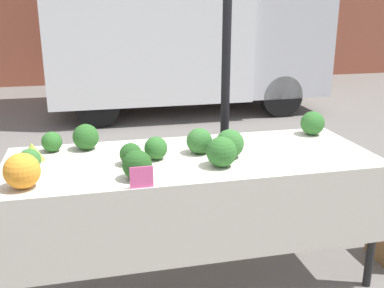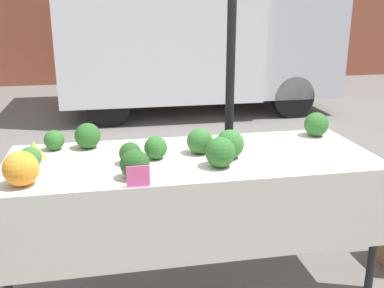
# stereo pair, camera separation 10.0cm
# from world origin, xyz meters

# --- Properties ---
(ground_plane) EXTENTS (40.00, 40.00, 0.00)m
(ground_plane) POSITION_xyz_m (0.00, 0.00, 0.00)
(ground_plane) COLOR slate
(tent_pole) EXTENTS (0.07, 0.07, 2.54)m
(tent_pole) POSITION_xyz_m (0.47, 0.83, 1.27)
(tent_pole) COLOR black
(tent_pole) RESTS_ON ground_plane
(parked_truck) EXTENTS (4.36, 2.24, 2.55)m
(parked_truck) POSITION_xyz_m (0.85, 4.92, 1.33)
(parked_truck) COLOR white
(parked_truck) RESTS_ON ground_plane
(market_table) EXTENTS (2.25, 0.87, 0.83)m
(market_table) POSITION_xyz_m (0.00, -0.07, 0.74)
(market_table) COLOR beige
(market_table) RESTS_ON ground_plane
(orange_cauliflower) EXTENTS (0.18, 0.18, 0.18)m
(orange_cauliflower) POSITION_xyz_m (-0.95, -0.29, 0.93)
(orange_cauliflower) COLOR orange
(orange_cauliflower) RESTS_ON market_table
(romanesco_head) EXTENTS (0.14, 0.14, 0.11)m
(romanesco_head) POSITION_xyz_m (-0.94, 0.14, 0.89)
(romanesco_head) COLOR #93B238
(romanesco_head) RESTS_ON market_table
(broccoli_head_0) EXTENTS (0.13, 0.13, 0.13)m
(broccoli_head_0) POSITION_xyz_m (-0.38, -0.06, 0.90)
(broccoli_head_0) COLOR #23511E
(broccoli_head_0) RESTS_ON market_table
(broccoli_head_1) EXTENTS (0.14, 0.14, 0.14)m
(broccoli_head_1) POSITION_xyz_m (-0.22, 0.00, 0.90)
(broccoli_head_1) COLOR #2D6628
(broccoli_head_1) RESTS_ON market_table
(broccoli_head_2) EXTENTS (0.18, 0.18, 0.18)m
(broccoli_head_2) POSITION_xyz_m (0.12, -0.21, 0.92)
(broccoli_head_2) COLOR #2D6628
(broccoli_head_2) RESTS_ON market_table
(broccoli_head_3) EXTENTS (0.13, 0.13, 0.13)m
(broccoli_head_3) POSITION_xyz_m (-0.84, 0.30, 0.90)
(broccoli_head_3) COLOR #2D6628
(broccoli_head_3) RESTS_ON market_table
(broccoli_head_4) EXTENTS (0.16, 0.16, 0.16)m
(broccoli_head_4) POSITION_xyz_m (0.06, 0.05, 0.91)
(broccoli_head_4) COLOR #336B2D
(broccoli_head_4) RESTS_ON market_table
(broccoli_head_5) EXTENTS (0.17, 0.17, 0.17)m
(broccoli_head_5) POSITION_xyz_m (-0.63, 0.29, 0.92)
(broccoli_head_5) COLOR #285B23
(broccoli_head_5) RESTS_ON market_table
(broccoli_head_6) EXTENTS (0.17, 0.17, 0.17)m
(broccoli_head_6) POSITION_xyz_m (0.22, -0.07, 0.92)
(broccoli_head_6) COLOR #336B2D
(broccoli_head_6) RESTS_ON market_table
(broccoli_head_7) EXTENTS (0.16, 0.16, 0.16)m
(broccoli_head_7) POSITION_xyz_m (-0.37, -0.29, 0.91)
(broccoli_head_7) COLOR #23511E
(broccoli_head_7) RESTS_ON market_table
(broccoli_head_8) EXTENTS (0.17, 0.17, 0.17)m
(broccoli_head_8) POSITION_xyz_m (0.95, 0.27, 0.92)
(broccoli_head_8) COLOR #2D6628
(broccoli_head_8) RESTS_ON market_table
(broccoli_head_9) EXTENTS (0.13, 0.13, 0.13)m
(broccoli_head_9) POSITION_xyz_m (-0.94, -0.03, 0.90)
(broccoli_head_9) COLOR #336B2D
(broccoli_head_9) RESTS_ON market_table
(price_sign) EXTENTS (0.12, 0.01, 0.11)m
(price_sign) POSITION_xyz_m (-0.36, -0.42, 0.89)
(price_sign) COLOR #F45B9E
(price_sign) RESTS_ON market_table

